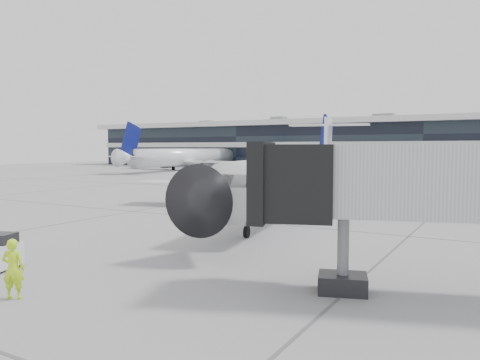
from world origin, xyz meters
The scene contains 8 objects.
ground centered at (0.00, 0.00, 0.00)m, with size 220.00×220.00×0.00m, color gray.
terminal centered at (0.00, 82.00, 5.00)m, with size 170.00×22.00×10.00m, color black.
bg_jet_left centered at (-45.00, 55.00, 0.00)m, with size 32.00×40.00×9.60m, color white, non-canonical shape.
bg_jet_center centered at (-8.00, 55.00, 0.00)m, with size 32.00×40.00×9.60m, color white, non-canonical shape.
regional_jet centered at (0.48, 6.99, 2.72)m, with size 27.59×34.40×7.97m.
ramp_worker centered at (0.92, -17.35, 0.98)m, with size 0.71×0.47×1.96m, color #C6FF1A.
traffic_cone centered at (-11.14, 9.93, 0.24)m, with size 0.37×0.37×0.50m.
far_tug centered at (-18.28, 28.46, 0.63)m, with size 1.45×2.28×1.40m.
Camera 1 is at (14.57, -26.52, 4.86)m, focal length 35.00 mm.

